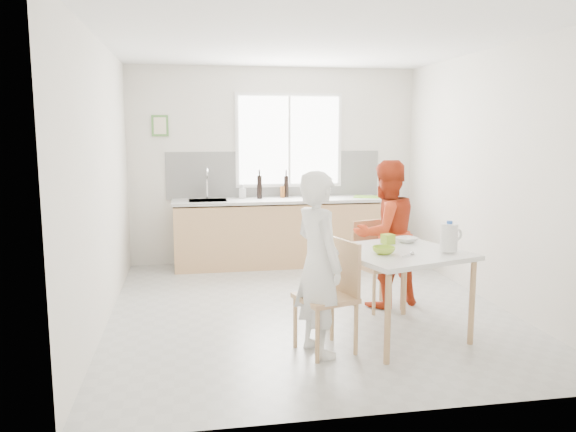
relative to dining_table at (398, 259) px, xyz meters
name	(u,v)px	position (x,y,z in m)	size (l,w,h in m)	color
ground	(308,308)	(-0.62, 0.92, -0.71)	(4.50, 4.50, 0.00)	#B7B7B2
room_shell	(309,150)	(-0.62, 0.92, 0.94)	(4.50, 4.50, 4.50)	silver
window	(289,140)	(-0.42, 3.15, 0.99)	(1.50, 0.06, 1.30)	white
backsplash	(275,175)	(-0.62, 3.16, 0.52)	(3.00, 0.02, 0.65)	white
picture_frame	(160,126)	(-2.17, 3.15, 1.19)	(0.22, 0.03, 0.28)	#518A3F
kitchen_counter	(278,235)	(-0.62, 2.87, -0.29)	(2.84, 0.64, 1.37)	tan
dining_table	(398,259)	(0.00, 0.00, 0.00)	(1.29, 1.29, 0.79)	white
chair_left	(333,291)	(-0.65, -0.21, -0.20)	(0.54, 0.54, 0.93)	tan
chair_far	(374,260)	(0.09, 0.89, -0.21)	(0.52, 0.52, 0.90)	tan
person_white	(318,264)	(-0.78, -0.25, 0.05)	(0.55, 0.36, 1.52)	white
person_red	(385,234)	(0.20, 0.89, 0.06)	(0.75, 0.58, 1.54)	red
bowl_green	(384,250)	(-0.18, -0.11, 0.11)	(0.20, 0.20, 0.06)	#9AC62D
bowl_white	(407,240)	(0.21, 0.33, 0.11)	(0.20, 0.20, 0.05)	white
milk_jug	(449,237)	(0.39, -0.17, 0.22)	(0.20, 0.15, 0.26)	white
green_box	(388,239)	(0.01, 0.30, 0.13)	(0.10, 0.10, 0.09)	#92BE2C
spoon	(407,255)	(-0.01, -0.23, 0.09)	(0.01, 0.01, 0.16)	#A5A5AA
cutting_board	(367,197)	(0.63, 2.83, 0.22)	(0.35, 0.25, 0.01)	#86DA32
wine_bottle_a	(259,187)	(-0.87, 2.92, 0.37)	(0.07, 0.07, 0.32)	black
wine_bottle_b	(286,186)	(-0.48, 3.03, 0.36)	(0.07, 0.07, 0.30)	black
jar_amber	(282,192)	(-0.54, 2.98, 0.29)	(0.06, 0.06, 0.16)	brown
soap_bottle	(243,191)	(-1.09, 3.03, 0.31)	(0.09, 0.09, 0.19)	#999999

